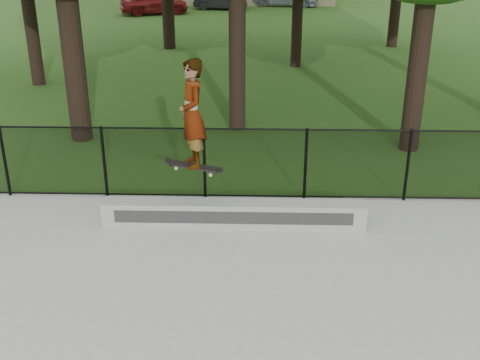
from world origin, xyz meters
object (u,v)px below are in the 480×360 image
Objects in this scene: car_a at (154,2)px; car_b at (220,1)px; skater_airborne at (192,115)px; grind_ledge at (234,214)px.

car_b is at bearing -79.28° from car_a.
skater_airborne is (5.04, -26.68, 1.51)m from car_a.
grind_ledge is 27.28m from car_a.
car_a is at bearing 125.61° from car_b.
car_a is at bearing 100.70° from skater_airborne.
car_a is 27.20m from skater_airborne.
skater_airborne is (-0.70, -0.02, 1.88)m from grind_ledge.
skater_airborne is at bearing -171.21° from car_b.
car_b is (-1.94, 28.80, 0.24)m from grind_ledge.
car_b reaches higher than grind_ledge.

